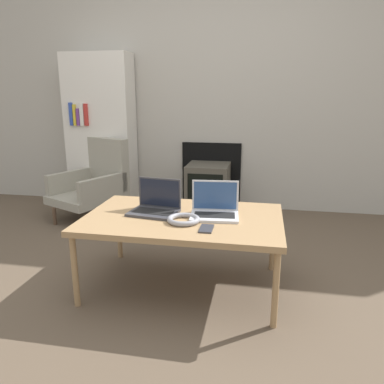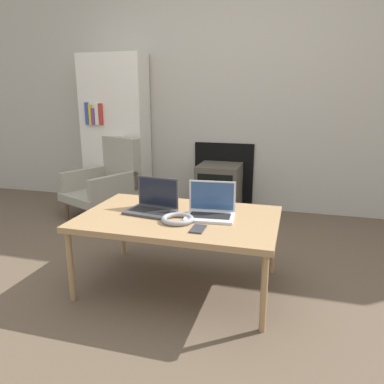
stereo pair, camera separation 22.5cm
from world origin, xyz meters
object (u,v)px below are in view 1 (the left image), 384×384
at_px(tv, 208,189).
at_px(armchair, 96,181).
at_px(phone, 206,229).
at_px(laptop_left, 156,205).
at_px(headphones, 184,219).
at_px(laptop_right, 215,209).

bearing_deg(tv, armchair, -165.85).
bearing_deg(phone, laptop_left, 145.65).
height_order(phone, tv, tv).
height_order(headphones, tv, tv).
xyz_separation_m(phone, tv, (-0.25, 1.78, -0.23)).
distance_m(laptop_right, headphones, 0.23).
xyz_separation_m(laptop_left, armchair, (-1.00, 1.25, -0.17)).
height_order(laptop_left, laptop_right, same).
height_order(headphones, phone, headphones).
bearing_deg(laptop_right, tv, 94.61).
bearing_deg(phone, armchair, 132.26).
bearing_deg(headphones, laptop_right, 42.35).
height_order(laptop_left, armchair, armchair).
bearing_deg(headphones, tv, 93.27).
relative_size(laptop_left, armchair, 0.39).
xyz_separation_m(headphones, phone, (0.15, -0.10, -0.01)).
distance_m(headphones, phone, 0.18).
relative_size(laptop_left, laptop_right, 1.03).
relative_size(laptop_right, tv, 0.61).
bearing_deg(headphones, laptop_left, 144.85).
bearing_deg(tv, phone, -82.08).
bearing_deg(tv, laptop_left, -94.42).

